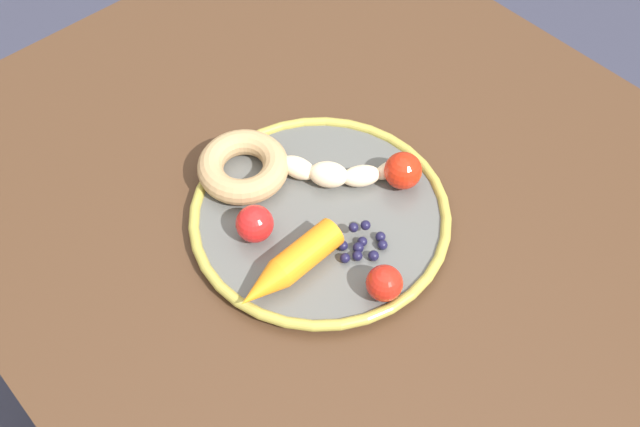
{
  "coord_description": "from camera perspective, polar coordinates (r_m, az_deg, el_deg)",
  "views": [
    {
      "loc": [
        -0.32,
        0.37,
        1.4
      ],
      "look_at": [
        0.05,
        0.05,
        0.75
      ],
      "focal_mm": 41.3,
      "sensor_mm": 36.0,
      "label": 1
    }
  ],
  "objects": [
    {
      "name": "plate",
      "position": [
        0.82,
        -0.0,
        -0.12
      ],
      "size": [
        0.29,
        0.29,
        0.02
      ],
      "color": "#535452",
      "rests_on": "dining_table"
    },
    {
      "name": "tomato_mid",
      "position": [
        0.75,
        5.01,
        -5.4
      ],
      "size": [
        0.04,
        0.04,
        0.04
      ],
      "primitive_type": "sphere",
      "color": "red",
      "rests_on": "plate"
    },
    {
      "name": "tomato_far",
      "position": [
        0.79,
        -5.08,
        -0.79
      ],
      "size": [
        0.04,
        0.04,
        0.04
      ],
      "primitive_type": "sphere",
      "color": "red",
      "rests_on": "plate"
    },
    {
      "name": "banana",
      "position": [
        0.84,
        0.76,
        3.4
      ],
      "size": [
        0.14,
        0.12,
        0.03
      ],
      "color": "beige",
      "rests_on": "plate"
    },
    {
      "name": "tomato_near",
      "position": [
        0.83,
        6.45,
        3.31
      ],
      "size": [
        0.04,
        0.04,
        0.04
      ],
      "primitive_type": "sphere",
      "color": "red",
      "rests_on": "plate"
    },
    {
      "name": "blueberry_pile",
      "position": [
        0.78,
        3.28,
        -2.37
      ],
      "size": [
        0.05,
        0.06,
        0.02
      ],
      "color": "#191638",
      "rests_on": "plate"
    },
    {
      "name": "carrot_orange",
      "position": [
        0.76,
        -2.43,
        -4.12
      ],
      "size": [
        0.04,
        0.13,
        0.03
      ],
      "color": "orange",
      "rests_on": "plate"
    },
    {
      "name": "donut",
      "position": [
        0.84,
        -5.97,
        3.64
      ],
      "size": [
        0.14,
        0.14,
        0.03
      ],
      "primitive_type": "torus",
      "rotation": [
        0.0,
        0.0,
        2.65
      ],
      "color": "tan",
      "rests_on": "plate"
    },
    {
      "name": "dining_table",
      "position": [
        0.9,
        4.13,
        -4.16
      ],
      "size": [
        1.06,
        0.8,
        0.73
      ],
      "color": "#462C1B",
      "rests_on": "ground_plane"
    }
  ]
}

